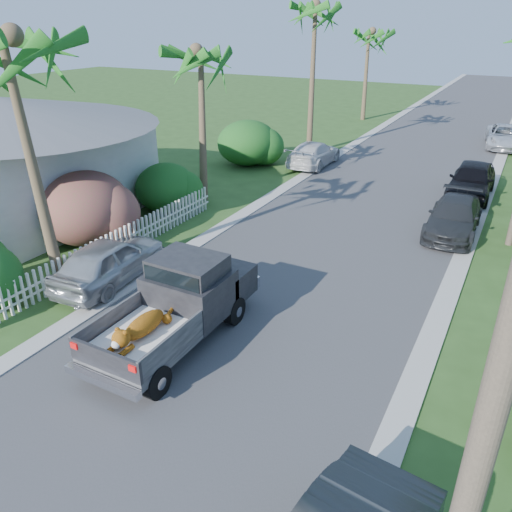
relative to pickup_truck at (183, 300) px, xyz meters
The scene contains 20 objects.
ground 3.31m from the pickup_truck, 64.96° to the right, with size 120.00×120.00×0.00m, color #2A491B.
road 22.20m from the pickup_truck, 86.55° to the left, with size 8.00×100.00×0.02m, color #38383A.
curb_left 22.36m from the pickup_truck, 97.62° to the left, with size 0.60×100.00×0.06m, color #A5A39E.
curb_right 22.87m from the pickup_truck, 75.72° to the left, with size 0.60×100.00×0.06m, color #A5A39E.
pickup_truck is the anchor object (origin of this frame).
parked_car_rm 11.39m from the pickup_truck, 64.29° to the left, with size 1.77×4.34×1.26m, color #27292B.
parked_car_rf 15.88m from the pickup_truck, 71.88° to the left, with size 1.81×4.51×1.54m, color black.
parked_car_rd 26.80m from the pickup_truck, 78.01° to the left, with size 2.24×4.85×1.35m, color silver.
parked_car_ln 3.88m from the pickup_truck, 161.23° to the left, with size 1.65×4.11×1.40m, color #AEB1B5.
parked_car_lf 16.95m from the pickup_truck, 101.36° to the left, with size 1.82×4.48×1.30m, color silver.
palm_l_a 7.67m from the pickup_truck, behind, with size 4.40×4.40×8.20m.
palm_l_b 11.82m from the pickup_truck, 120.87° to the left, with size 4.40×4.40×7.40m.
palm_l_c 20.87m from the pickup_truck, 103.69° to the left, with size 4.40×4.40×9.20m.
palm_l_d 32.03m from the pickup_truck, 99.42° to the left, with size 4.40×4.40×7.70m.
shrub_l_b 7.19m from the pickup_truck, 154.09° to the left, with size 3.00×3.30×2.60m, color #BA1A4D.
shrub_l_c 9.37m from the pickup_truck, 130.34° to the left, with size 2.40×2.64×2.00m, color #164F1E.
shrub_l_d 16.54m from the pickup_truck, 113.76° to the left, with size 3.20×3.52×2.40m, color #164F1E.
picket_fence 5.38m from the pickup_truck, 150.49° to the left, with size 0.10×11.00×1.00m, color white.
house_left 12.43m from the pickup_truck, 160.46° to the left, with size 9.00×8.00×4.60m.
utility_pole_a 9.20m from the pickup_truck, 35.02° to the right, with size 1.60×0.26×9.00m.
Camera 1 is at (5.39, -5.73, 7.37)m, focal length 35.00 mm.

